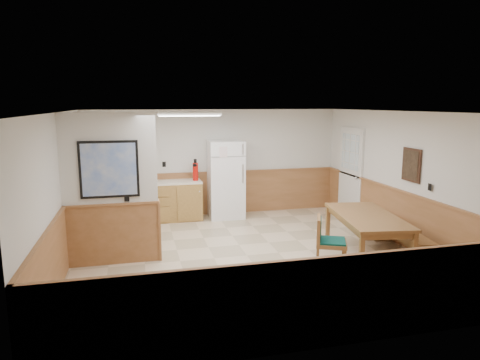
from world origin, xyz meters
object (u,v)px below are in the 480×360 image
object	(u,v)px
refrigerator	(226,179)
dining_bench	(403,236)
dining_chair	(326,239)
fire_extinguisher	(195,171)
dining_table	(367,220)
soap_bottle	(119,179)

from	to	relation	value
refrigerator	dining_bench	world-z (taller)	refrigerator
dining_chair	fire_extinguisher	world-z (taller)	fire_extinguisher
refrigerator	dining_table	xyz separation A→B (m)	(1.81, -3.18, -0.24)
fire_extinguisher	refrigerator	bearing A→B (deg)	-24.05
dining_chair	fire_extinguisher	distance (m)	3.91
dining_bench	soap_bottle	world-z (taller)	soap_bottle
refrigerator	dining_chair	xyz separation A→B (m)	(0.90, -3.48, -0.40)
fire_extinguisher	soap_bottle	bearing A→B (deg)	157.61
dining_table	fire_extinguisher	size ratio (longest dim) A/B	4.10
dining_table	fire_extinguisher	distance (m)	4.10
refrigerator	dining_chair	size ratio (longest dim) A/B	2.11
refrigerator	dining_chair	bearing A→B (deg)	-74.05
dining_chair	dining_bench	bearing A→B (deg)	33.15
refrigerator	fire_extinguisher	distance (m)	0.74
dining_table	soap_bottle	bearing A→B (deg)	151.46
dining_table	fire_extinguisher	bearing A→B (deg)	137.04
refrigerator	dining_bench	bearing A→B (deg)	-50.83
soap_bottle	refrigerator	bearing A→B (deg)	-0.93
dining_chair	refrigerator	bearing A→B (deg)	128.64
dining_table	dining_chair	bearing A→B (deg)	-152.40
dining_bench	soap_bottle	xyz separation A→B (m)	(-4.89, 3.27, 0.66)
dining_chair	soap_bottle	distance (m)	4.85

